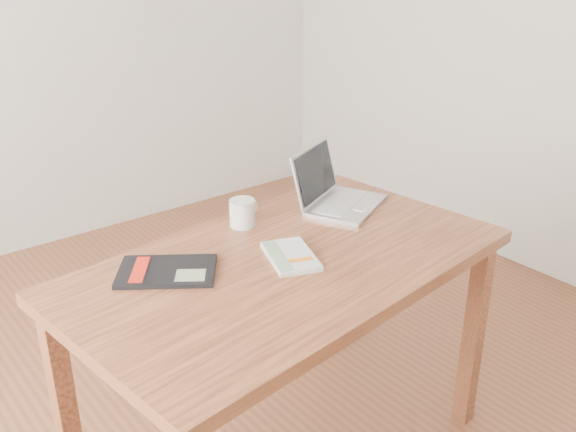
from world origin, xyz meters
TOP-DOWN VIEW (x-y plane):
  - room at (-0.07, 0.00)m, footprint 4.04×4.04m
  - desk at (0.16, -0.14)m, footprint 1.35×0.87m
  - white_guidebook at (0.17, -0.15)m, footprint 0.19×0.24m
  - black_guidebook at (-0.15, -0.00)m, footprint 0.32×0.30m
  - laptop at (0.55, 0.08)m, footprint 0.36×0.34m
  - coffee_mug at (0.20, 0.13)m, footprint 0.12×0.08m

SIDE VIEW (x-z plane):
  - desk at x=0.16m, z-range 0.29..1.04m
  - black_guidebook at x=-0.15m, z-range 0.75..0.76m
  - white_guidebook at x=0.17m, z-range 0.75..0.77m
  - laptop at x=0.55m, z-range 0.69..0.89m
  - coffee_mug at x=0.20m, z-range 0.75..0.84m
  - room at x=-0.07m, z-range 0.01..2.71m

